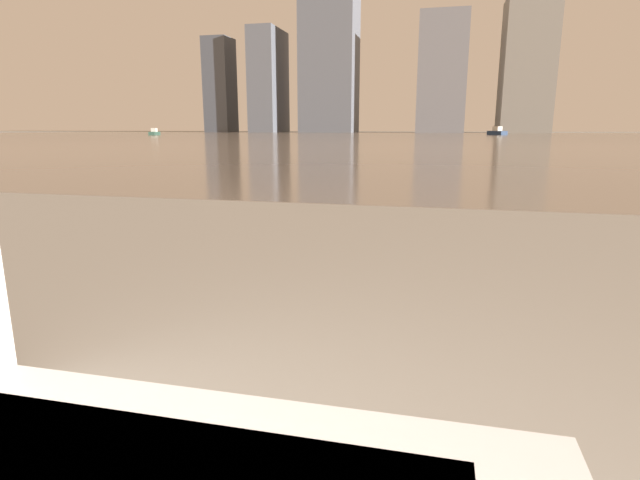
{
  "coord_description": "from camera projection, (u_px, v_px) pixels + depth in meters",
  "views": [
    {
      "loc": [
        0.69,
        0.17,
        1.06
      ],
      "look_at": [
        0.15,
        2.43,
        0.54
      ],
      "focal_mm": 28.0,
      "sensor_mm": 36.0,
      "label": 1
    }
  ],
  "objects": [
    {
      "name": "harbor_boat_3",
      "position": [
        497.0,
        132.0,
        75.46
      ],
      "size": [
        2.8,
        3.49,
        1.27
      ],
      "color": "navy",
      "rests_on": "harbor_water"
    },
    {
      "name": "skyline_tower_2",
      "position": [
        330.0,
        50.0,
        113.9
      ],
      "size": [
        12.34,
        11.02,
        36.74
      ],
      "color": "slate",
      "rests_on": "ground_plane"
    },
    {
      "name": "skyline_tower_1",
      "position": [
        269.0,
        82.0,
        118.74
      ],
      "size": [
        6.15,
        13.28,
        23.55
      ],
      "color": "slate",
      "rests_on": "ground_plane"
    },
    {
      "name": "skyline_tower_0",
      "position": [
        220.0,
        86.0,
        121.75
      ],
      "size": [
        6.11,
        7.06,
        22.17
      ],
      "color": "#4C515B",
      "rests_on": "ground_plane"
    },
    {
      "name": "skyline_tower_4",
      "position": [
        527.0,
        67.0,
        105.2
      ],
      "size": [
        10.11,
        11.87,
        27.33
      ],
      "color": "gray",
      "rests_on": "ground_plane"
    },
    {
      "name": "skyline_tower_3",
      "position": [
        442.0,
        75.0,
        109.42
      ],
      "size": [
        10.13,
        13.25,
        24.85
      ],
      "color": "slate",
      "rests_on": "ground_plane"
    },
    {
      "name": "harbor_water",
      "position": [
        436.0,
        137.0,
        59.04
      ],
      "size": [
        180.0,
        110.0,
        0.01
      ],
      "color": "gray",
      "rests_on": "ground_plane"
    },
    {
      "name": "harbor_boat_2",
      "position": [
        154.0,
        133.0,
        74.8
      ],
      "size": [
        1.49,
        2.83,
        1.01
      ],
      "color": "#335647",
      "rests_on": "harbor_water"
    }
  ]
}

